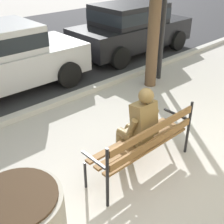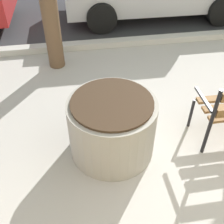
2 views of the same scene
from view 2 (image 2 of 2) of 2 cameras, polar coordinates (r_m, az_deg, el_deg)
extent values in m
cube|color=#B2AFA8|center=(6.00, 12.30, 14.57)|extent=(60.00, 0.20, 0.12)
cylinder|color=black|center=(3.81, 15.95, -0.27)|extent=(0.04, 0.04, 0.45)
cylinder|color=black|center=(3.34, 19.59, -2.28)|extent=(0.04, 0.04, 0.95)
cube|color=black|center=(3.43, 18.33, 2.53)|extent=(0.04, 0.48, 0.03)
cylinder|color=gray|center=(3.27, 0.00, -3.17)|extent=(1.02, 1.02, 0.72)
cylinder|color=#38281C|center=(3.02, 0.00, 1.95)|extent=(0.92, 0.92, 0.03)
cylinder|color=black|center=(6.93, 21.60, 18.75)|extent=(0.64, 0.23, 0.64)
cylinder|color=black|center=(6.14, -2.15, 18.74)|extent=(0.64, 0.23, 0.64)
camera|label=1|loc=(0.53, -128.65, 27.60)|focal=46.54mm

